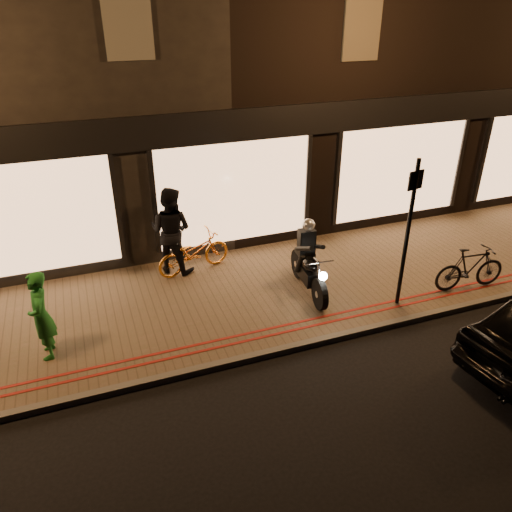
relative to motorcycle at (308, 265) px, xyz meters
The scene contains 11 objects.
ground 1.99m from the motorcycle, 116.87° to the right, with size 90.00×90.00×0.00m, color black.
sidewalk 1.13m from the motorcycle, 157.12° to the left, with size 50.00×4.00×0.12m, color brown.
kerb_stone 1.92m from the motorcycle, 117.59° to the right, with size 50.00×0.14×0.12m, color #59544C.
red_kerb_lines 1.51m from the motorcycle, 127.26° to the right, with size 50.00×0.26×0.01m.
building_row 8.18m from the motorcycle, 96.49° to the left, with size 48.00×10.11×8.50m.
motorcycle is the anchor object (origin of this frame).
sign_post 2.13m from the motorcycle, 35.04° to the right, with size 0.35×0.10×3.00m.
bicycle_gold 2.62m from the motorcycle, 140.45° to the left, with size 0.60×1.72×0.90m, color orange.
bicycle_dark 3.41m from the motorcycle, 18.65° to the right, with size 0.45×1.60×0.96m, color black.
person_green 5.12m from the motorcycle, behind, with size 0.59×0.39×1.61m, color #1E7125.
person_dark 3.09m from the motorcycle, 142.82° to the left, with size 0.95×0.74×1.96m, color black.
Camera 1 is at (-3.31, -6.41, 5.67)m, focal length 35.00 mm.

